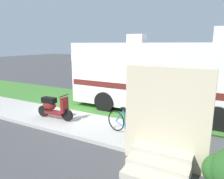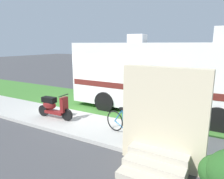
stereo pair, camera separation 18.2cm
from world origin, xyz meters
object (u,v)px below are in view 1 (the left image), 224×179
Objects in this scene: motorhome_rv at (163,75)px; bottle_green at (156,128)px; pickup_truck_near at (135,73)px; scooter at (53,107)px; bicycle at (128,123)px.

motorhome_rv reaches higher than bottle_green.
pickup_truck_near is at bearing 124.12° from motorhome_rv.
motorhome_rv is 27.01× the size of bottle_green.
scooter is 0.30× the size of pickup_truck_near.
bicycle is (3.11, -0.01, -0.08)m from scooter.
scooter is 3.87m from bottle_green.
bottle_green is at bearing 9.69° from scooter.
motorhome_rv is 3.29m from bicycle.
bicycle is (-0.20, -3.08, -1.14)m from motorhome_rv.
scooter is at bearing 179.77° from bicycle.
scooter is at bearing -91.52° from pickup_truck_near.
pickup_truck_near reaches higher than bottle_green.
pickup_truck_near is 7.90m from bottle_green.
motorhome_rv is 4.64m from scooter.
scooter reaches higher than bottle_green.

